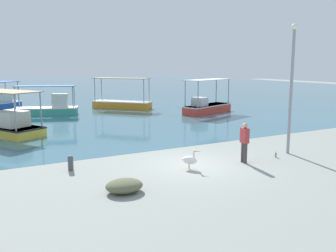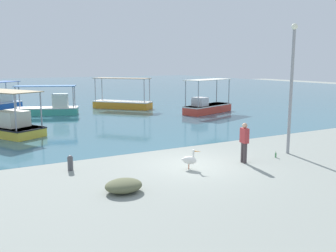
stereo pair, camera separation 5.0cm
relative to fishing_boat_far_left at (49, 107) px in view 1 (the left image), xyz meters
name	(u,v)px [view 1 (the left image)]	position (x,y,z in m)	size (l,w,h in m)	color
ground	(194,165)	(2.12, -18.07, -0.61)	(120.00, 120.00, 0.00)	gray
harbor_water	(22,90)	(2.12, 29.93, -0.61)	(110.00, 90.00, 0.00)	#3C6D7F
fishing_boat_far_left	(49,107)	(0.00, 0.00, 0.00)	(5.07, 3.06, 2.33)	teal
fishing_boat_center	(122,103)	(6.71, 1.12, -0.08)	(4.74, 5.00, 2.76)	orange
fishing_boat_near_left	(207,106)	(11.68, -5.17, -0.02)	(5.18, 3.16, 2.77)	red
pelican	(190,160)	(1.66, -18.48, -0.23)	(0.66, 0.64, 0.80)	#E0997A
lamp_post	(292,82)	(7.02, -18.48, 2.67)	(0.28, 0.28, 5.84)	gray
mooring_bollard	(71,162)	(-2.51, -16.42, -0.29)	(0.22, 0.22, 0.60)	#47474C
fisherman_standing	(244,141)	(4.16, -18.77, 0.30)	(0.28, 0.43, 1.69)	#3F3638
net_pile	(124,186)	(-1.63, -19.71, -0.40)	(1.23, 1.05, 0.43)	#5E6244
glass_bottle	(276,155)	(5.96, -18.79, -0.50)	(0.07, 0.07, 0.27)	#3F7F4C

